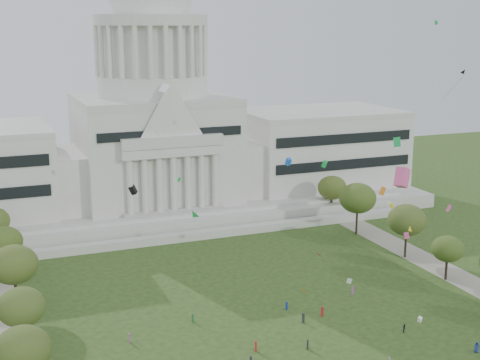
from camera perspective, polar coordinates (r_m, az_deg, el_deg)
capitol at (r=199.16m, az=-7.32°, el=3.66°), size 160.00×64.50×91.30m
path_right at (r=153.91m, az=19.23°, el=-8.41°), size 8.00×160.00×0.04m
row_tree_l_2 at (r=104.83m, az=-18.08°, el=-13.60°), size 8.42×8.42×11.97m
row_tree_l_3 at (r=120.13m, az=-18.17°, el=-10.25°), size 8.12×8.12×11.55m
row_tree_r_3 at (r=152.54m, az=17.30°, el=-5.64°), size 7.01×7.01×9.98m
row_tree_l_4 at (r=136.99m, az=-18.74°, el=-6.85°), size 9.29×9.29×13.21m
row_tree_r_4 at (r=163.83m, az=14.06°, el=-3.34°), size 9.19×9.19×13.06m
row_tree_l_5 at (r=154.92m, az=-19.54°, el=-5.00°), size 8.33×8.33×11.85m
row_tree_r_5 at (r=179.08m, az=10.01°, el=-1.54°), size 9.82×9.82×13.96m
row_tree_r_6 at (r=195.59m, az=7.87°, el=-0.65°), size 8.42×8.42×11.97m
person_0 at (r=123.93m, az=19.54°, el=-13.30°), size 1.13×1.03×1.93m
person_2 at (r=127.62m, az=13.88°, el=-12.18°), size 0.91×0.91×1.64m
kite_swarm at (r=100.78m, az=8.80°, el=-0.18°), size 86.89×99.15×62.48m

